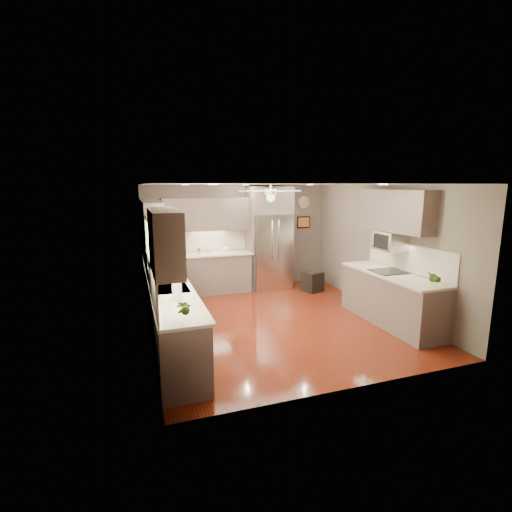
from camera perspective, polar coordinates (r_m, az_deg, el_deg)
floor at (r=7.04m, az=3.01°, el=-9.83°), size 5.00×5.00×0.00m
ceiling at (r=6.59m, az=3.23°, el=10.97°), size 5.00×5.00×0.00m
wall_back at (r=9.04m, az=-2.80°, el=2.99°), size 4.50×0.00×4.50m
wall_front at (r=4.54m, az=15.01°, el=-5.29°), size 4.50×0.00×4.50m
wall_left at (r=6.24m, az=-16.45°, el=-1.01°), size 0.00×5.00×5.00m
wall_right at (r=7.82m, az=18.62°, el=1.19°), size 0.00×5.00×5.00m
canister_b at (r=8.55m, az=-8.79°, el=0.80°), size 0.10×0.10×0.13m
canister_c at (r=8.63m, az=-7.31°, el=1.06°), size 0.13×0.13×0.18m
soap_bottle at (r=6.26m, az=-14.66°, el=-2.85°), size 0.11×0.11×0.20m
potted_plant_left at (r=4.35m, az=-10.92°, el=-7.86°), size 0.18×0.13×0.33m
potted_plant_right at (r=6.31m, az=25.62°, el=-2.97°), size 0.18×0.16×0.30m
bowl at (r=8.71m, az=-4.59°, el=0.78°), size 0.25×0.25×0.05m
left_run at (r=6.59m, az=-13.57°, el=-7.13°), size 0.65×4.70×1.45m
back_run at (r=8.73m, az=-6.80°, el=-2.48°), size 1.85×0.65×1.45m
uppers at (r=7.06m, az=-4.62°, el=5.84°), size 4.50×4.70×0.95m
window at (r=5.69m, az=-16.08°, el=0.98°), size 0.05×1.12×0.92m
sink at (r=5.85m, az=-12.92°, el=-5.07°), size 0.50×0.70×0.32m
refrigerator at (r=8.95m, az=2.12°, el=2.51°), size 1.06×0.75×2.45m
right_run at (r=7.18m, az=20.07°, el=-6.01°), size 0.70×2.20×1.45m
microwave at (r=7.22m, az=19.94°, el=2.20°), size 0.43×0.55×0.34m
ceiling_fan at (r=6.87m, az=2.27°, el=9.57°), size 1.18×1.18×0.32m
recessed_lights at (r=6.95m, az=1.66°, el=10.93°), size 2.84×3.14×0.01m
wall_clock at (r=9.58m, az=7.39°, el=8.16°), size 0.30×0.03×0.30m
framed_print at (r=9.61m, az=7.33°, el=5.18°), size 0.36×0.03×0.30m
stool at (r=8.91m, az=8.67°, el=-3.88°), size 0.50×0.50×0.47m
paper_towel at (r=5.10m, az=-12.04°, el=-5.36°), size 0.13×0.13×0.32m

